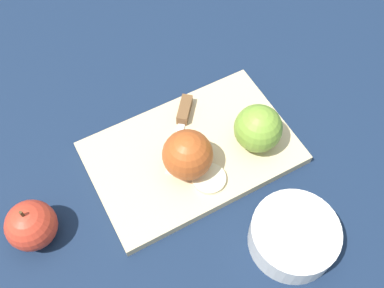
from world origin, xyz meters
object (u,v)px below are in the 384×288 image
(bowl, at_px, (294,235))
(apple_whole, at_px, (31,225))
(knife, at_px, (183,115))
(apple_half_right, at_px, (188,155))
(apple_half_left, at_px, (258,128))

(bowl, bearing_deg, apple_whole, -27.88)
(knife, bearing_deg, apple_half_right, 15.82)
(knife, height_order, bowl, bowl)
(apple_half_left, bearing_deg, bowl, -28.33)
(bowl, bearing_deg, apple_half_right, -63.61)
(apple_half_right, xyz_separation_m, knife, (-0.04, -0.09, -0.03))
(apple_half_left, xyz_separation_m, bowl, (0.04, 0.18, -0.03))
(apple_half_left, height_order, bowl, apple_half_left)
(knife, height_order, apple_whole, apple_whole)
(knife, bearing_deg, apple_whole, -36.03)
(apple_half_right, distance_m, knife, 0.11)
(apple_half_right, bearing_deg, bowl, -119.93)
(apple_half_left, bearing_deg, apple_half_right, -109.25)
(apple_half_left, xyz_separation_m, knife, (0.09, -0.10, -0.03))
(apple_half_left, relative_size, apple_half_right, 0.98)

